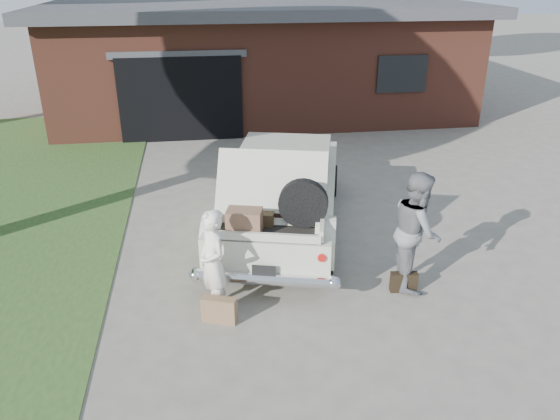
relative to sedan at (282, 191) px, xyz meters
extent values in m
plane|color=gray|center=(-0.29, -2.23, -0.72)|extent=(90.00, 90.00, 0.00)
cube|color=brown|center=(0.71, 9.27, 0.78)|extent=(12.00, 7.00, 3.00)
cube|color=#4C4C51|center=(0.71, 9.27, 2.43)|extent=(12.80, 7.80, 0.30)
cube|color=black|center=(-1.79, 5.82, 0.38)|extent=(3.20, 0.30, 2.20)
cube|color=#4C4C51|center=(-1.79, 5.75, 1.53)|extent=(3.50, 0.12, 0.18)
cube|color=black|center=(4.21, 5.75, 0.88)|extent=(1.40, 0.08, 1.00)
cylinder|color=#38281E|center=(5.58, 14.19, 2.12)|extent=(0.44, 0.44, 5.67)
cube|color=beige|center=(0.01, 0.04, -0.12)|extent=(2.97, 5.06, 0.62)
cube|color=#A8A594|center=(0.08, 0.32, 0.42)|extent=(2.01, 2.24, 0.49)
cube|color=black|center=(0.32, 1.19, 0.40)|extent=(1.44, 0.45, 0.42)
cube|color=black|center=(-0.15, -0.56, 0.40)|extent=(1.44, 0.45, 0.42)
cylinder|color=black|center=(-1.22, -1.31, -0.40)|extent=(0.36, 0.66, 0.63)
cylinder|color=black|center=(0.40, -1.74, -0.40)|extent=(0.36, 0.66, 0.63)
cylinder|color=black|center=(-0.38, 1.82, -0.40)|extent=(0.36, 0.66, 0.63)
cylinder|color=black|center=(1.23, 1.39, -0.40)|extent=(0.36, 0.66, 0.63)
cylinder|color=silver|center=(-0.62, -2.30, -0.34)|extent=(1.93, 0.67, 0.17)
cylinder|color=#A5140F|center=(-1.35, -2.04, 0.02)|extent=(0.13, 0.12, 0.11)
cylinder|color=#A5140F|center=(0.15, -2.44, 0.02)|extent=(0.13, 0.12, 0.11)
cube|color=black|center=(-0.62, -2.32, -0.20)|extent=(0.32, 0.10, 0.16)
cube|color=black|center=(-0.46, -1.71, 0.20)|extent=(1.69, 1.39, 0.04)
cube|color=beige|center=(-1.19, -1.51, 0.30)|extent=(0.32, 1.03, 0.17)
cube|color=beige|center=(0.28, -1.90, 0.30)|extent=(0.32, 1.03, 0.17)
cube|color=beige|center=(-0.59, -2.21, 0.26)|extent=(1.49, 0.45, 0.11)
cube|color=beige|center=(-0.40, -1.48, 0.69)|extent=(1.70, 1.01, 0.94)
cube|color=#523B23|center=(-0.65, -1.62, 0.31)|extent=(0.63, 0.49, 0.18)
cube|color=brown|center=(-0.83, -1.94, 0.39)|extent=(0.54, 0.43, 0.33)
cube|color=black|center=(-0.43, -1.57, 0.30)|extent=(0.55, 0.43, 0.15)
cylinder|color=black|center=(0.00, -1.88, 0.57)|extent=(0.71, 0.33, 0.70)
imported|color=white|center=(-1.30, -2.37, 0.02)|extent=(0.53, 0.63, 1.47)
imported|color=slate|center=(1.60, -2.12, 0.15)|extent=(0.82, 0.97, 1.74)
cube|color=#8F6B49|center=(-1.25, -2.65, -0.54)|extent=(0.48, 0.30, 0.36)
cube|color=black|center=(1.41, -2.31, -0.57)|extent=(0.40, 0.17, 0.30)
camera|label=1|loc=(-1.37, -8.70, 3.59)|focal=35.00mm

